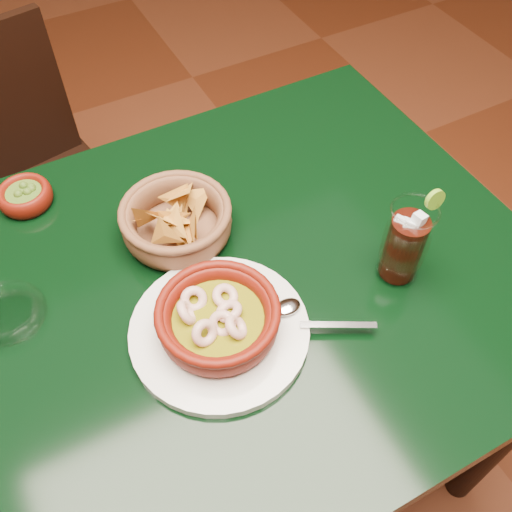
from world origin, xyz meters
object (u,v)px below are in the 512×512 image
dining_table (176,338)px  dining_chair (34,184)px  shrimp_plate (219,322)px  cola_drink (405,243)px  chip_basket (176,221)px

dining_table → dining_chair: 0.74m
dining_chair → shrimp_plate: 0.86m
dining_chair → cola_drink: (0.46, -0.81, 0.37)m
chip_basket → cola_drink: 0.36m
chip_basket → shrimp_plate: bearing=-96.3°
shrimp_plate → dining_table: bearing=120.6°
shrimp_plate → cola_drink: bearing=-6.0°
shrimp_plate → chip_basket: 0.21m
dining_table → dining_chair: dining_chair is taller
dining_table → cola_drink: cola_drink is taller
dining_table → chip_basket: 0.19m
cola_drink → dining_table: bearing=162.0°
dining_chair → chip_basket: chip_basket is taller
chip_basket → cola_drink: cola_drink is taller
dining_chair → shrimp_plate: bearing=-78.2°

